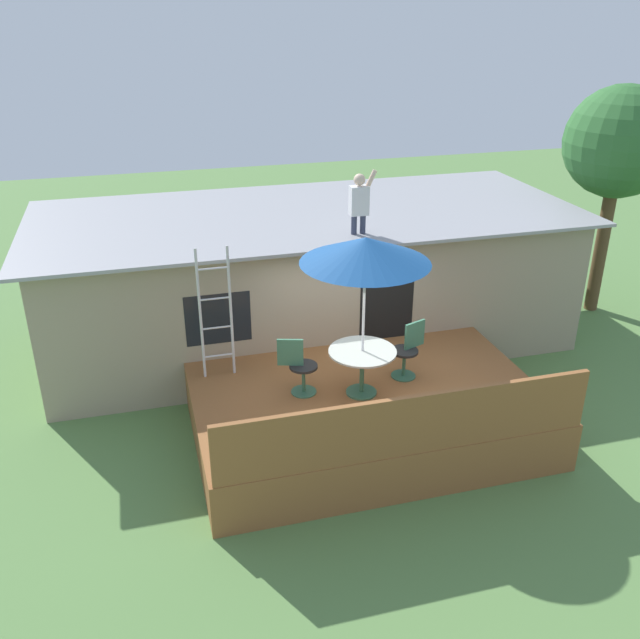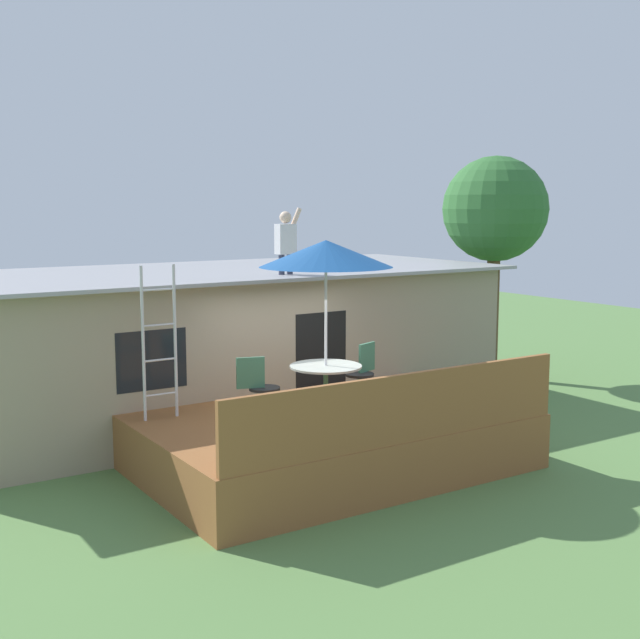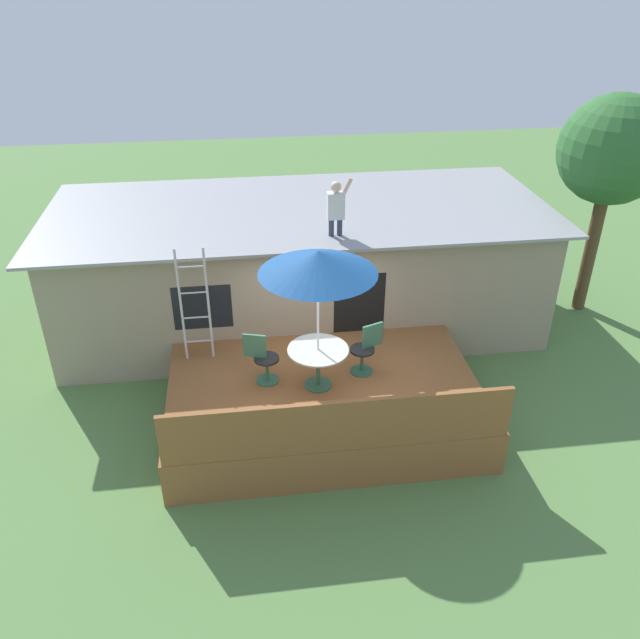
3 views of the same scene
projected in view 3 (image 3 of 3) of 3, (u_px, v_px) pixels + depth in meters
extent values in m
plane|color=#567F42|center=(323.00, 417.00, 11.65)|extent=(40.00, 40.00, 0.00)
cube|color=gray|center=(301.00, 267.00, 14.08)|extent=(10.00, 4.00, 2.61)
cube|color=#99999E|center=(300.00, 209.00, 13.41)|extent=(10.50, 4.50, 0.06)
cube|color=black|center=(202.00, 307.00, 12.02)|extent=(1.10, 0.03, 0.90)
cube|color=black|center=(359.00, 320.00, 12.61)|extent=(1.00, 0.03, 2.00)
cube|color=brown|center=(323.00, 399.00, 11.45)|extent=(5.38, 3.66, 0.80)
cube|color=brown|center=(340.00, 426.00, 9.50)|extent=(5.28, 0.08, 0.90)
cylinder|color=#33664C|center=(318.00, 385.00, 11.14)|extent=(0.48, 0.48, 0.03)
cylinder|color=#33664C|center=(318.00, 368.00, 10.96)|extent=(0.07, 0.07, 0.71)
cylinder|color=#999E93|center=(318.00, 350.00, 10.78)|extent=(1.04, 1.04, 0.03)
cylinder|color=silver|center=(318.00, 326.00, 10.54)|extent=(0.04, 0.04, 2.40)
cone|color=#194C8C|center=(318.00, 262.00, 9.97)|extent=(1.90, 1.90, 0.38)
cylinder|color=silver|center=(181.00, 306.00, 11.33)|extent=(0.04, 0.04, 2.20)
cylinder|color=silver|center=(208.00, 304.00, 11.39)|extent=(0.04, 0.04, 2.20)
cylinder|color=silver|center=(199.00, 341.00, 11.74)|extent=(0.48, 0.03, 0.03)
cylinder|color=silver|center=(196.00, 317.00, 11.48)|extent=(0.48, 0.03, 0.03)
cylinder|color=silver|center=(193.00, 293.00, 11.23)|extent=(0.48, 0.03, 0.03)
cylinder|color=silver|center=(190.00, 267.00, 10.98)|extent=(0.48, 0.03, 0.03)
cylinder|color=#33384C|center=(331.00, 227.00, 12.03)|extent=(0.10, 0.10, 0.34)
cylinder|color=#33384C|center=(340.00, 227.00, 12.05)|extent=(0.10, 0.10, 0.34)
cube|color=silver|center=(336.00, 206.00, 11.83)|extent=(0.32, 0.20, 0.50)
sphere|color=beige|center=(336.00, 187.00, 11.65)|extent=(0.20, 0.20, 0.20)
cylinder|color=beige|center=(346.00, 189.00, 11.70)|extent=(0.26, 0.08, 0.44)
cylinder|color=#33664C|center=(268.00, 380.00, 11.26)|extent=(0.40, 0.40, 0.02)
cylinder|color=#33664C|center=(267.00, 370.00, 11.15)|extent=(0.06, 0.06, 0.44)
cylinder|color=black|center=(267.00, 359.00, 11.04)|extent=(0.44, 0.44, 0.04)
cube|color=#33664C|center=(254.00, 346.00, 10.94)|extent=(0.39, 0.15, 0.44)
cylinder|color=#33664C|center=(361.00, 371.00, 11.51)|extent=(0.40, 0.40, 0.02)
cylinder|color=#33664C|center=(362.00, 361.00, 11.40)|extent=(0.06, 0.06, 0.44)
cylinder|color=black|center=(362.00, 350.00, 11.28)|extent=(0.44, 0.44, 0.04)
cube|color=#33664C|center=(372.00, 335.00, 11.24)|extent=(0.39, 0.18, 0.44)
cylinder|color=brown|center=(592.00, 243.00, 14.40)|extent=(0.28, 0.28, 3.28)
sphere|color=#2D662D|center=(614.00, 150.00, 13.35)|extent=(2.29, 2.29, 2.29)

